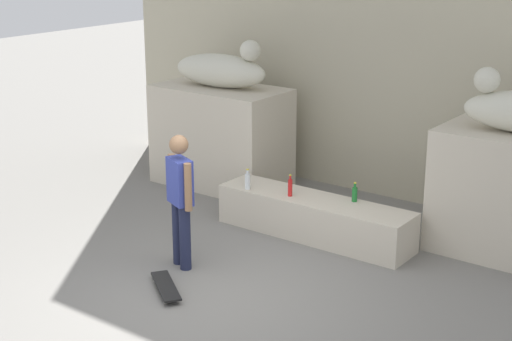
{
  "coord_description": "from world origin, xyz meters",
  "views": [
    {
      "loc": [
        5.2,
        -6.14,
        4.0
      ],
      "look_at": [
        -0.32,
        1.3,
        1.1
      ],
      "focal_mm": 54.66,
      "sensor_mm": 36.0,
      "label": 1
    }
  ],
  "objects_px": {
    "statue_reclining_left": "(222,69)",
    "skateboard": "(166,286)",
    "bottle_green": "(355,194)",
    "skater": "(180,195)",
    "bottle_red": "(290,187)",
    "bottle_clear": "(248,181)"
  },
  "relations": [
    {
      "from": "bottle_green",
      "to": "bottle_clear",
      "type": "bearing_deg",
      "value": -163.21
    },
    {
      "from": "skater",
      "to": "skateboard",
      "type": "bearing_deg",
      "value": -40.29
    },
    {
      "from": "skater",
      "to": "bottle_red",
      "type": "xyz_separation_m",
      "value": [
        0.47,
        1.66,
        -0.25
      ]
    },
    {
      "from": "skater",
      "to": "bottle_green",
      "type": "relative_size",
      "value": 6.35
    },
    {
      "from": "statue_reclining_left",
      "to": "skateboard",
      "type": "bearing_deg",
      "value": -66.39
    },
    {
      "from": "statue_reclining_left",
      "to": "bottle_red",
      "type": "bearing_deg",
      "value": -34.12
    },
    {
      "from": "bottle_green",
      "to": "skateboard",
      "type": "bearing_deg",
      "value": -109.93
    },
    {
      "from": "skater",
      "to": "bottle_green",
      "type": "xyz_separation_m",
      "value": [
        1.28,
        1.99,
        -0.27
      ]
    },
    {
      "from": "bottle_red",
      "to": "statue_reclining_left",
      "type": "bearing_deg",
      "value": 151.35
    },
    {
      "from": "skateboard",
      "to": "bottle_green",
      "type": "bearing_deg",
      "value": 105.59
    },
    {
      "from": "bottle_green",
      "to": "skater",
      "type": "bearing_deg",
      "value": -122.71
    },
    {
      "from": "skater",
      "to": "skateboard",
      "type": "relative_size",
      "value": 2.18
    },
    {
      "from": "statue_reclining_left",
      "to": "bottle_clear",
      "type": "relative_size",
      "value": 5.69
    },
    {
      "from": "bottle_red",
      "to": "bottle_green",
      "type": "height_order",
      "value": "bottle_red"
    },
    {
      "from": "bottle_clear",
      "to": "bottle_green",
      "type": "distance_m",
      "value": 1.5
    },
    {
      "from": "bottle_red",
      "to": "skateboard",
      "type": "bearing_deg",
      "value": -93.74
    },
    {
      "from": "bottle_clear",
      "to": "bottle_green",
      "type": "bearing_deg",
      "value": 16.79
    },
    {
      "from": "bottle_clear",
      "to": "bottle_red",
      "type": "distance_m",
      "value": 0.64
    },
    {
      "from": "statue_reclining_left",
      "to": "bottle_green",
      "type": "xyz_separation_m",
      "value": [
        2.86,
        -0.8,
        -1.24
      ]
    },
    {
      "from": "statue_reclining_left",
      "to": "skateboard",
      "type": "relative_size",
      "value": 2.15
    },
    {
      "from": "statue_reclining_left",
      "to": "bottle_red",
      "type": "relative_size",
      "value": 5.46
    },
    {
      "from": "statue_reclining_left",
      "to": "bottle_green",
      "type": "relative_size",
      "value": 6.25
    }
  ]
}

